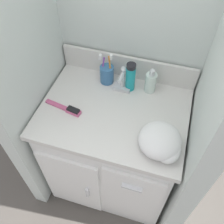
{
  "coord_description": "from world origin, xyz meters",
  "views": [
    {
      "loc": [
        0.22,
        -0.75,
        1.69
      ],
      "look_at": [
        0.0,
        -0.03,
        0.77
      ],
      "focal_mm": 40.0,
      "sensor_mm": 36.0,
      "label": 1
    }
  ],
  "objects": [
    {
      "name": "vanity",
      "position": [
        -0.0,
        -0.0,
        0.39
      ],
      "size": [
        0.73,
        0.56,
        0.75
      ],
      "color": "white",
      "rests_on": "ground_plane"
    },
    {
      "name": "sink_faucet",
      "position": [
        0.0,
        0.16,
        0.79
      ],
      "size": [
        0.09,
        0.09,
        0.14
      ],
      "color": "silver",
      "rests_on": "vanity"
    },
    {
      "name": "backsplash",
      "position": [
        0.0,
        0.26,
        0.81
      ],
      "size": [
        0.73,
        0.02,
        0.13
      ],
      "color": "silver",
      "rests_on": "vanity"
    },
    {
      "name": "ground_plane",
      "position": [
        0.0,
        0.0,
        0.0
      ],
      "size": [
        6.0,
        6.0,
        0.0
      ],
      "primitive_type": "plane",
      "color": "#4C4742"
    },
    {
      "name": "wall_back",
      "position": [
        0.0,
        0.32,
        1.1
      ],
      "size": [
        0.91,
        0.08,
        2.2
      ],
      "primitive_type": "cube",
      "color": "silver",
      "rests_on": "ground_plane"
    },
    {
      "name": "hairbrush",
      "position": [
        -0.22,
        -0.06,
        0.76
      ],
      "size": [
        0.2,
        0.06,
        0.03
      ],
      "rotation": [
        0.0,
        0.0,
        -0.18
      ],
      "color": "#C1517F",
      "rests_on": "vanity"
    },
    {
      "name": "shaving_cream_can",
      "position": [
        0.04,
        0.17,
        0.83
      ],
      "size": [
        0.05,
        0.05,
        0.16
      ],
      "color": "teal",
      "rests_on": "vanity"
    },
    {
      "name": "toothbrush_cup",
      "position": [
        -0.09,
        0.19,
        0.8
      ],
      "size": [
        0.08,
        0.07,
        0.18
      ],
      "color": "teal",
      "rests_on": "vanity"
    },
    {
      "name": "hand_towel",
      "position": [
        0.26,
        -0.15,
        0.79
      ],
      "size": [
        0.19,
        0.19,
        0.1
      ],
      "color": "white",
      "rests_on": "vanity"
    },
    {
      "name": "wall_left",
      "position": [
        -0.41,
        0.0,
        1.1
      ],
      "size": [
        0.08,
        0.63,
        2.2
      ],
      "primitive_type": "cube",
      "color": "silver",
      "rests_on": "ground_plane"
    },
    {
      "name": "soap_dispenser",
      "position": [
        0.14,
        0.19,
        0.8
      ],
      "size": [
        0.06,
        0.06,
        0.14
      ],
      "color": "silver",
      "rests_on": "vanity"
    }
  ]
}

